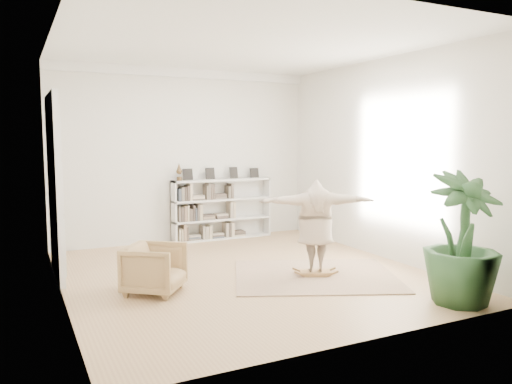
% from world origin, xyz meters
% --- Properties ---
extents(floor, '(6.00, 6.00, 0.00)m').
position_xyz_m(floor, '(0.00, 0.00, 0.00)').
color(floor, '#A98157').
rests_on(floor, ground).
extents(room_shell, '(6.00, 6.00, 6.00)m').
position_xyz_m(room_shell, '(0.00, 2.94, 3.51)').
color(room_shell, silver).
rests_on(room_shell, floor).
extents(doors, '(0.09, 1.78, 2.92)m').
position_xyz_m(doors, '(-2.70, 1.30, 1.40)').
color(doors, white).
rests_on(doors, floor).
extents(bookshelf, '(2.20, 0.35, 1.64)m').
position_xyz_m(bookshelf, '(0.74, 2.82, 0.64)').
color(bookshelf, silver).
rests_on(bookshelf, floor).
extents(armchair, '(1.05, 1.05, 0.69)m').
position_xyz_m(armchair, '(-1.56, -0.34, 0.35)').
color(armchair, tan).
rests_on(armchair, floor).
extents(rug, '(3.09, 2.83, 0.02)m').
position_xyz_m(rug, '(0.93, -0.62, 0.01)').
color(rug, tan).
rests_on(rug, floor).
extents(rocker_board, '(0.55, 0.45, 0.10)m').
position_xyz_m(rocker_board, '(0.93, -0.62, 0.07)').
color(rocker_board, olive).
rests_on(rocker_board, rug).
extents(person, '(1.83, 1.16, 1.45)m').
position_xyz_m(person, '(0.93, -0.62, 0.85)').
color(person, tan).
rests_on(person, rocker_board).
extents(houseplant, '(1.04, 1.04, 1.75)m').
position_xyz_m(houseplant, '(1.94, -2.55, 0.87)').
color(houseplant, '#264924').
rests_on(houseplant, floor).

